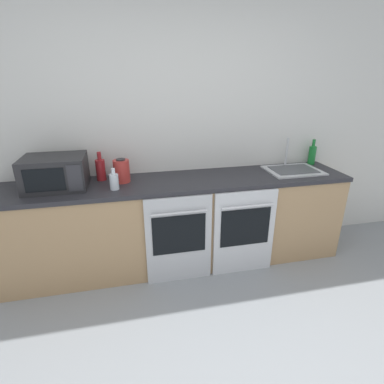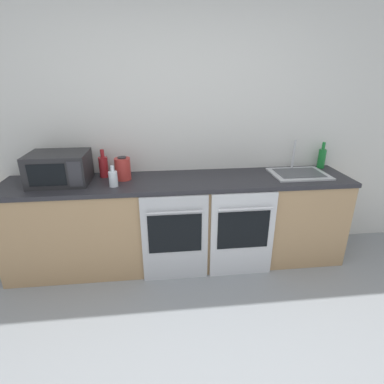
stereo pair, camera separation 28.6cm
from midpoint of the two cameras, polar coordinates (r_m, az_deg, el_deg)
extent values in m
cube|color=silver|center=(3.01, -6.48, 11.79)|extent=(10.00, 0.06, 2.60)
cube|color=tan|center=(2.98, -5.07, -6.12)|extent=(3.24, 0.58, 0.84)
cube|color=#28282D|center=(2.81, -5.36, 1.88)|extent=(3.26, 0.61, 0.04)
cube|color=#B7BABF|center=(2.71, -5.56, -9.22)|extent=(0.59, 0.03, 0.84)
cube|color=black|center=(2.66, -5.56, -8.17)|extent=(0.47, 0.01, 0.37)
cylinder|color=#B7BABF|center=(2.54, -5.68, -4.10)|extent=(0.49, 0.02, 0.02)
cube|color=silver|center=(2.84, 7.06, -7.81)|extent=(0.59, 0.03, 0.84)
cube|color=black|center=(2.79, 7.24, -6.78)|extent=(0.47, 0.01, 0.37)
cylinder|color=silver|center=(2.67, 7.62, -2.84)|extent=(0.49, 0.02, 0.02)
cube|color=#232326|center=(2.87, -27.23, 3.29)|extent=(0.51, 0.39, 0.28)
cube|color=black|center=(2.70, -29.10, 1.91)|extent=(0.31, 0.01, 0.19)
cube|color=#2D2D33|center=(2.64, -24.37, 2.35)|extent=(0.11, 0.01, 0.22)
cylinder|color=#19722D|center=(3.47, 19.72, 6.58)|extent=(0.08, 0.08, 0.20)
cylinder|color=#19722D|center=(3.44, 20.01, 8.76)|extent=(0.03, 0.03, 0.08)
cylinder|color=silver|center=(2.66, -17.63, 1.81)|extent=(0.08, 0.08, 0.13)
cylinder|color=silver|center=(2.63, -17.85, 3.71)|extent=(0.03, 0.03, 0.05)
cylinder|color=maroon|center=(2.93, -19.71, 3.92)|extent=(0.09, 0.09, 0.19)
cylinder|color=maroon|center=(2.90, -20.04, 6.43)|extent=(0.04, 0.04, 0.07)
cylinder|color=#B2332D|center=(2.82, -16.12, 3.81)|extent=(0.14, 0.14, 0.20)
cylinder|color=#262628|center=(2.79, -16.35, 5.92)|extent=(0.08, 0.08, 0.01)
cube|color=#B7BABF|center=(3.17, 16.29, 3.93)|extent=(0.54, 0.41, 0.01)
cube|color=#4C4F54|center=(3.17, 16.31, 4.11)|extent=(0.43, 0.30, 0.01)
cylinder|color=#B7BABF|center=(3.27, 15.20, 7.38)|extent=(0.02, 0.02, 0.29)
camera|label=1|loc=(0.14, -92.86, -1.13)|focal=28.00mm
camera|label=2|loc=(0.14, 87.14, 1.13)|focal=28.00mm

